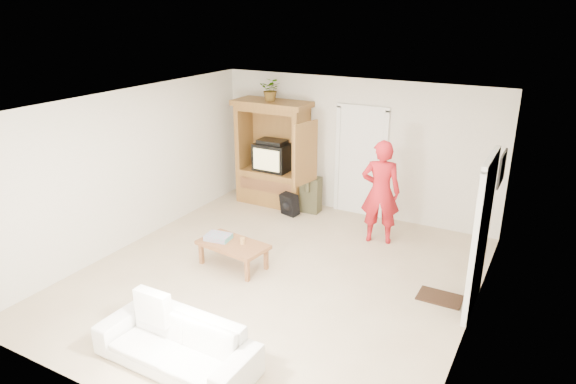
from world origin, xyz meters
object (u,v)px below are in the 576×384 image
man (381,192)px  armoire (274,160)px  sofa (176,344)px  coffee_table (233,246)px

man → armoire: bearing=-31.4°
sofa → coffee_table: 2.36m
armoire → sofa: (1.59, -4.91, -0.63)m
armoire → coffee_table: armoire is taller
armoire → coffee_table: bearing=-72.8°
man → coffee_table: (-1.66, -1.96, -0.55)m
man → coffee_table: man is taller
armoire → man: bearing=-16.0°
man → coffee_table: size_ratio=1.58×
armoire → man: 2.58m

